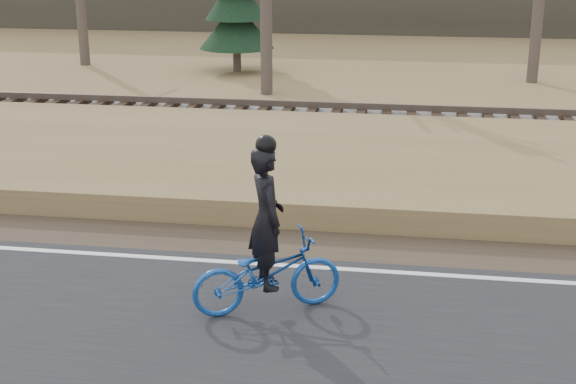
# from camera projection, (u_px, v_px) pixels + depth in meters

# --- Properties ---
(ground) EXTENTS (120.00, 120.00, 0.00)m
(ground) POSITION_uv_depth(u_px,v_px,m) (238.00, 272.00, 11.65)
(ground) COLOR olive
(ground) RESTS_ON ground
(road) EXTENTS (120.00, 6.00, 0.06)m
(road) POSITION_uv_depth(u_px,v_px,m) (192.00, 356.00, 9.29)
(road) COLOR black
(road) RESTS_ON ground
(edge_line) EXTENTS (120.00, 0.12, 0.01)m
(edge_line) POSITION_uv_depth(u_px,v_px,m) (241.00, 263.00, 11.82)
(edge_line) COLOR silver
(edge_line) RESTS_ON road
(shoulder) EXTENTS (120.00, 1.60, 0.04)m
(shoulder) POSITION_uv_depth(u_px,v_px,m) (254.00, 241.00, 12.77)
(shoulder) COLOR #473A2B
(shoulder) RESTS_ON ground
(embankment) EXTENTS (120.00, 5.00, 0.44)m
(embankment) POSITION_uv_depth(u_px,v_px,m) (284.00, 175.00, 15.53)
(embankment) COLOR olive
(embankment) RESTS_ON ground
(ballast) EXTENTS (120.00, 3.00, 0.45)m
(ballast) POSITION_uv_depth(u_px,v_px,m) (309.00, 129.00, 19.09)
(ballast) COLOR slate
(ballast) RESTS_ON ground
(railroad) EXTENTS (120.00, 2.40, 0.29)m
(railroad) POSITION_uv_depth(u_px,v_px,m) (309.00, 116.00, 19.00)
(railroad) COLOR black
(railroad) RESTS_ON ballast
(cyclist) EXTENTS (2.05, 1.43, 2.33)m
(cyclist) POSITION_uv_depth(u_px,v_px,m) (267.00, 257.00, 10.14)
(cyclist) COLOR #154390
(cyclist) RESTS_ON road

